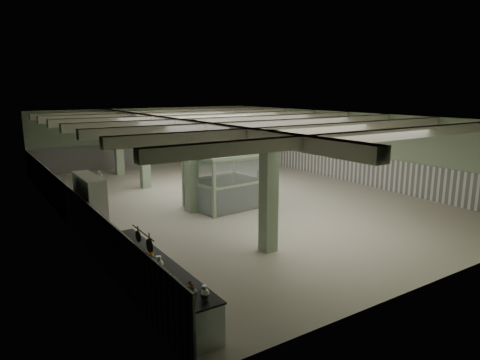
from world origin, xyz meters
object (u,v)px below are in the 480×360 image
filing_cabinet (264,186)px  walkin_cooler (91,210)px  prep_counter (153,280)px  guard_booth (225,169)px

filing_cabinet → walkin_cooler: bearing=-161.6°
prep_counter → walkin_cooler: size_ratio=2.35×
filing_cabinet → guard_booth: bearing=-175.8°
walkin_cooler → guard_booth: bearing=10.5°
walkin_cooler → filing_cabinet: bearing=5.9°
filing_cabinet → prep_counter: bearing=-129.9°
prep_counter → filing_cabinet: filing_cabinet is taller
prep_counter → walkin_cooler: bearing=91.0°
walkin_cooler → filing_cabinet: walkin_cooler is taller
walkin_cooler → filing_cabinet: 7.43m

